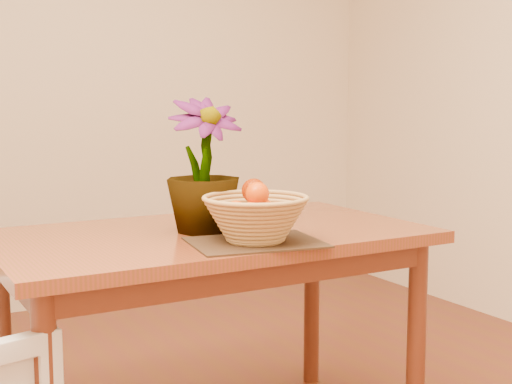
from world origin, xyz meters
TOP-DOWN VIEW (x-y plane):
  - wall_back at (0.00, 2.25)m, footprint 4.00×0.02m
  - table at (0.00, 0.30)m, footprint 1.40×0.80m
  - placemat at (0.03, 0.04)m, footprint 0.43×0.35m
  - wicker_basket at (0.03, 0.04)m, footprint 0.32×0.32m
  - orange_pile at (0.03, 0.05)m, footprint 0.16×0.16m
  - potted_plant at (-0.03, 0.29)m, footprint 0.25×0.25m

SIDE VIEW (x-z plane):
  - table at x=0.00m, z-range 0.29..1.04m
  - placemat at x=0.03m, z-range 0.75..0.76m
  - wicker_basket at x=0.03m, z-range 0.75..0.89m
  - orange_pile at x=0.03m, z-range 0.80..0.94m
  - potted_plant at x=-0.03m, z-range 0.75..1.19m
  - wall_back at x=0.00m, z-range 0.00..2.70m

